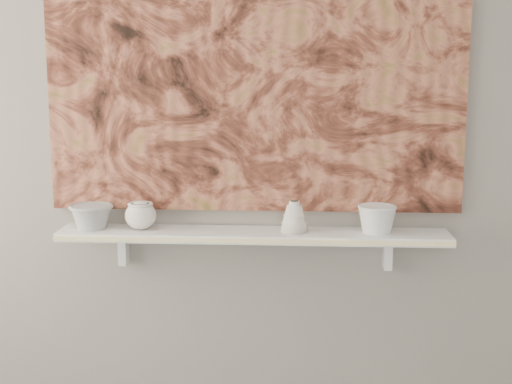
# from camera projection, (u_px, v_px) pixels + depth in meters

# --- Properties ---
(wall_back) EXTENTS (3.60, 0.00, 3.60)m
(wall_back) POSITION_uv_depth(u_px,v_px,m) (255.00, 112.00, 2.57)
(wall_back) COLOR gray
(wall_back) RESTS_ON floor
(shelf) EXTENTS (1.40, 0.18, 0.03)m
(shelf) POSITION_uv_depth(u_px,v_px,m) (253.00, 235.00, 2.56)
(shelf) COLOR silver
(shelf) RESTS_ON wall_back
(shelf_stripe) EXTENTS (1.40, 0.01, 0.02)m
(shelf_stripe) POSITION_uv_depth(u_px,v_px,m) (251.00, 241.00, 2.47)
(shelf_stripe) COLOR #F6E8A4
(shelf_stripe) RESTS_ON shelf
(bracket_left) EXTENTS (0.03, 0.06, 0.12)m
(bracket_left) POSITION_uv_depth(u_px,v_px,m) (124.00, 248.00, 2.66)
(bracket_left) COLOR silver
(bracket_left) RESTS_ON wall_back
(bracket_right) EXTENTS (0.03, 0.06, 0.12)m
(bracket_right) POSITION_uv_depth(u_px,v_px,m) (388.00, 253.00, 2.60)
(bracket_right) COLOR silver
(bracket_right) RESTS_ON wall_back
(painting) EXTENTS (1.50, 0.02, 1.10)m
(painting) POSITION_uv_depth(u_px,v_px,m) (254.00, 58.00, 2.53)
(painting) COLOR brown
(painting) RESTS_ON wall_back
(house_motif) EXTENTS (0.09, 0.00, 0.08)m
(house_motif) POSITION_uv_depth(u_px,v_px,m) (380.00, 146.00, 2.54)
(house_motif) COLOR black
(house_motif) RESTS_ON painting
(bowl_grey) EXTENTS (0.21, 0.21, 0.09)m
(bowl_grey) POSITION_uv_depth(u_px,v_px,m) (91.00, 216.00, 2.58)
(bowl_grey) COLOR #A1A09E
(bowl_grey) RESTS_ON shelf
(cup_cream) EXTENTS (0.14, 0.14, 0.10)m
(cup_cream) POSITION_uv_depth(u_px,v_px,m) (141.00, 215.00, 2.57)
(cup_cream) COLOR silver
(cup_cream) RESTS_ON shelf
(bell_vessel) EXTENTS (0.12, 0.12, 0.11)m
(bell_vessel) POSITION_uv_depth(u_px,v_px,m) (294.00, 216.00, 2.54)
(bell_vessel) COLOR beige
(bell_vessel) RESTS_ON shelf
(bowl_white) EXTENTS (0.16, 0.16, 0.10)m
(bowl_white) POSITION_uv_depth(u_px,v_px,m) (377.00, 219.00, 2.52)
(bowl_white) COLOR white
(bowl_white) RESTS_ON shelf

